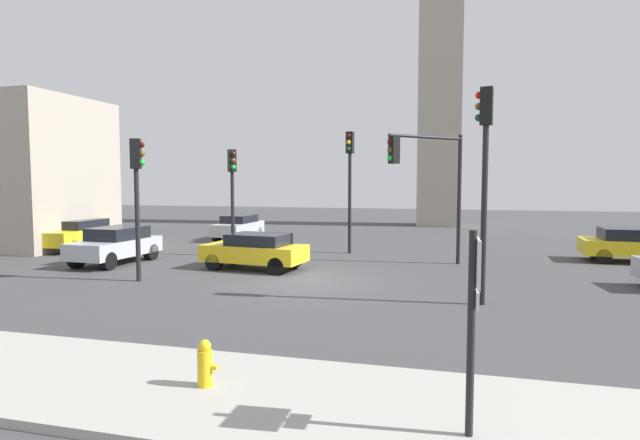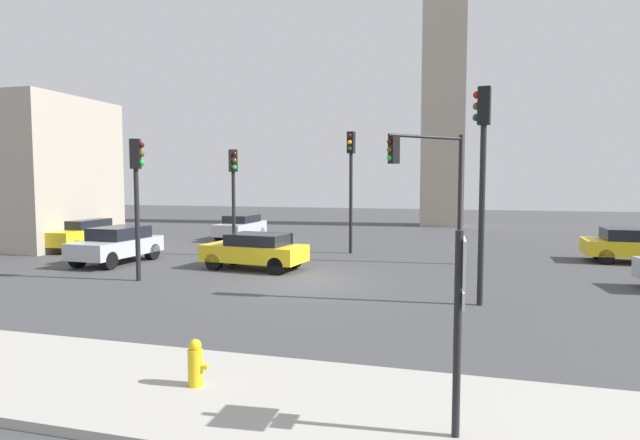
# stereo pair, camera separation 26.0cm
# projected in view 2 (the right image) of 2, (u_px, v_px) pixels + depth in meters

# --- Properties ---
(ground_plane) EXTENTS (94.93, 94.93, 0.00)m
(ground_plane) POSITION_uv_depth(u_px,v_px,m) (301.00, 282.00, 17.56)
(ground_plane) COLOR #424244
(sidewalk_corner) EXTENTS (34.18, 3.35, 0.15)m
(sidewalk_corner) POSITION_uv_depth(u_px,v_px,m) (129.00, 383.00, 8.53)
(sidewalk_corner) COLOR #A8A59E
(sidewalk_corner) RESTS_ON ground_plane
(direction_sign) EXTENTS (0.14, 0.69, 2.64)m
(direction_sign) POSITION_uv_depth(u_px,v_px,m) (460.00, 311.00, 6.48)
(direction_sign) COLOR black
(direction_sign) RESTS_ON ground_plane
(traffic_light_0) EXTENTS (0.36, 0.48, 5.69)m
(traffic_light_0) POSITION_uv_depth(u_px,v_px,m) (351.00, 170.00, 24.16)
(traffic_light_0) COLOR black
(traffic_light_0) RESTS_ON ground_plane
(traffic_light_1) EXTENTS (2.71, 2.75, 5.27)m
(traffic_light_1) POSITION_uv_depth(u_px,v_px,m) (429.00, 170.00, 20.12)
(traffic_light_1) COLOR black
(traffic_light_1) RESTS_ON ground_plane
(traffic_light_2) EXTENTS (0.46, 0.47, 4.82)m
(traffic_light_2) POSITION_uv_depth(u_px,v_px,m) (233.00, 182.00, 23.37)
(traffic_light_2) COLOR black
(traffic_light_2) RESTS_ON ground_plane
(traffic_light_3) EXTENTS (0.48, 0.37, 5.91)m
(traffic_light_3) POSITION_uv_depth(u_px,v_px,m) (482.00, 156.00, 13.94)
(traffic_light_3) COLOR black
(traffic_light_3) RESTS_ON ground_plane
(traffic_light_4) EXTENTS (0.49, 0.42, 4.82)m
(traffic_light_4) POSITION_uv_depth(u_px,v_px,m) (137.00, 182.00, 17.48)
(traffic_light_4) COLOR black
(traffic_light_4) RESTS_ON ground_plane
(fire_hydrant) EXTENTS (0.34, 0.24, 0.75)m
(fire_hydrant) POSITION_uv_depth(u_px,v_px,m) (196.00, 363.00, 8.23)
(fire_hydrant) COLOR gold
(fire_hydrant) RESTS_ON ground_plane
(car_0) EXTENTS (1.97, 4.05, 1.51)m
(car_0) POSITION_uv_depth(u_px,v_px,m) (117.00, 244.00, 21.43)
(car_0) COLOR #ADB2B7
(car_0) RESTS_ON ground_plane
(car_1) EXTENTS (1.71, 4.09, 1.42)m
(car_1) POSITION_uv_depth(u_px,v_px,m) (241.00, 227.00, 30.20)
(car_1) COLOR #ADB2B7
(car_1) RESTS_ON ground_plane
(car_2) EXTENTS (4.09, 2.20, 1.39)m
(car_2) POSITION_uv_depth(u_px,v_px,m) (255.00, 250.00, 19.97)
(car_2) COLOR yellow
(car_2) RESTS_ON ground_plane
(car_5) EXTENTS (2.22, 4.68, 1.47)m
(car_5) POSITION_uv_depth(u_px,v_px,m) (81.00, 233.00, 26.04)
(car_5) COLOR yellow
(car_5) RESTS_ON ground_plane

